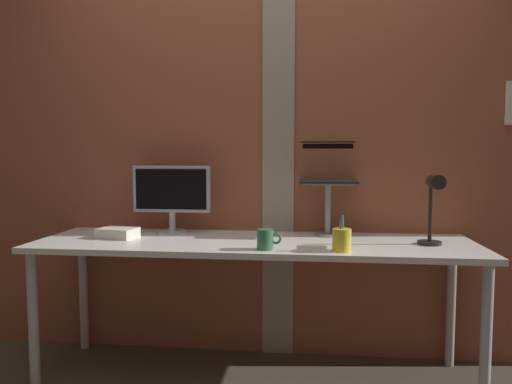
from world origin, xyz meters
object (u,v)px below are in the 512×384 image
(laptop, at_px, (328,171))
(coffee_mug, at_px, (266,239))
(monitor, at_px, (172,193))
(desk_lamp, at_px, (433,202))
(pen_cup, at_px, (342,240))

(laptop, relative_size, coffee_mug, 2.68)
(monitor, xyz_separation_m, desk_lamp, (1.40, -0.26, -0.01))
(laptop, bearing_deg, desk_lamp, -32.91)
(monitor, height_order, coffee_mug, monitor)
(monitor, height_order, laptop, laptop)
(laptop, relative_size, desk_lamp, 0.89)
(laptop, distance_m, pen_cup, 0.59)
(desk_lamp, relative_size, pen_cup, 2.05)
(monitor, xyz_separation_m, pen_cup, (0.94, -0.43, -0.18))
(desk_lamp, xyz_separation_m, coffee_mug, (-0.81, -0.17, -0.17))
(monitor, distance_m, pen_cup, 1.05)
(pen_cup, distance_m, coffee_mug, 0.36)
(laptop, xyz_separation_m, coffee_mug, (-0.31, -0.50, -0.31))
(monitor, bearing_deg, coffee_mug, -36.31)
(monitor, bearing_deg, pen_cup, -24.52)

